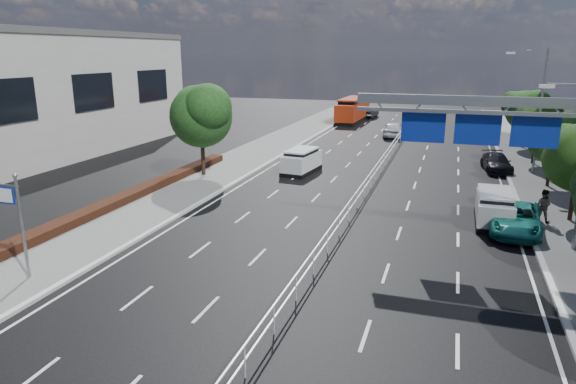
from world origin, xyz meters
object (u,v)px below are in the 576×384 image
(overhead_gantry, at_px, (496,124))
(pedestrian_b, at_px, (543,206))
(red_bus, at_px, (353,109))
(near_car_silver, at_px, (394,129))
(toilet_sign, at_px, (10,208))
(parked_car_teal, at_px, (516,219))
(silver_minivan, at_px, (494,208))
(white_minivan, at_px, (302,161))
(near_car_dark, at_px, (369,112))
(parked_car_dark, at_px, (497,163))

(overhead_gantry, xyz_separation_m, pedestrian_b, (2.98, 3.69, -4.60))
(red_bus, height_order, near_car_silver, red_bus)
(toilet_sign, relative_size, parked_car_teal, 0.86)
(toilet_sign, xyz_separation_m, overhead_gantry, (17.69, 10.05, 2.66))
(parked_car_teal, xyz_separation_m, pedestrian_b, (1.42, 1.75, 0.31))
(pedestrian_b, bearing_deg, silver_minivan, 34.59)
(parked_car_teal, distance_m, pedestrian_b, 2.27)
(white_minivan, bearing_deg, near_car_dark, 97.46)
(silver_minivan, bearing_deg, overhead_gantry, -100.54)
(red_bus, relative_size, parked_car_dark, 2.30)
(silver_minivan, xyz_separation_m, parked_car_teal, (0.97, -1.12, -0.15))
(overhead_gantry, relative_size, red_bus, 0.99)
(near_car_dark, xyz_separation_m, silver_minivan, (13.42, -43.04, 0.08))
(pedestrian_b, bearing_deg, white_minivan, -6.40)
(white_minivan, bearing_deg, silver_minivan, -25.84)
(overhead_gantry, height_order, white_minivan, overhead_gantry)
(red_bus, height_order, near_car_dark, red_bus)
(near_car_silver, distance_m, near_car_dark, 16.60)
(near_car_dark, distance_m, parked_car_dark, 33.11)
(white_minivan, bearing_deg, parked_car_teal, -27.29)
(near_car_silver, relative_size, parked_car_teal, 0.96)
(red_bus, bearing_deg, overhead_gantry, -69.05)
(toilet_sign, distance_m, red_bus, 51.36)
(silver_minivan, bearing_deg, white_minivan, 147.80)
(near_car_silver, relative_size, silver_minivan, 1.16)
(toilet_sign, bearing_deg, parked_car_teal, 31.93)
(overhead_gantry, bearing_deg, toilet_sign, -150.40)
(overhead_gantry, height_order, silver_minivan, overhead_gantry)
(parked_car_teal, bearing_deg, red_bus, 117.41)
(pedestrian_b, bearing_deg, toilet_sign, 53.61)
(near_car_dark, height_order, parked_car_teal, near_car_dark)
(toilet_sign, bearing_deg, white_minivan, 75.90)
(overhead_gantry, relative_size, pedestrian_b, 5.89)
(overhead_gantry, xyz_separation_m, silver_minivan, (0.59, 3.07, -4.76))
(white_minivan, height_order, silver_minivan, white_minivan)
(parked_car_dark, xyz_separation_m, pedestrian_b, (1.42, -12.59, 0.36))
(parked_car_teal, height_order, pedestrian_b, pedestrian_b)
(red_bus, height_order, pedestrian_b, red_bus)
(near_car_silver, height_order, pedestrian_b, pedestrian_b)
(overhead_gantry, distance_m, red_bus, 43.75)
(overhead_gantry, height_order, near_car_silver, overhead_gantry)
(white_minivan, height_order, pedestrian_b, pedestrian_b)
(overhead_gantry, xyz_separation_m, near_car_silver, (-7.74, 30.31, -4.78))
(parked_car_dark, bearing_deg, white_minivan, -167.18)
(pedestrian_b, bearing_deg, parked_car_teal, 70.85)
(parked_car_dark, bearing_deg, near_car_silver, 116.62)
(parked_car_teal, bearing_deg, white_minivan, 151.54)
(near_car_silver, bearing_deg, parked_car_teal, 107.13)
(red_bus, xyz_separation_m, parked_car_dark, (15.80, -24.89, -0.94))
(white_minivan, relative_size, near_car_dark, 0.91)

